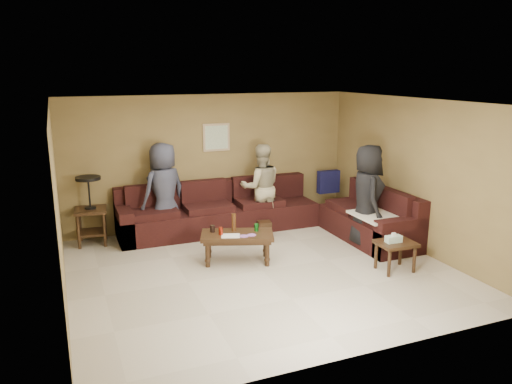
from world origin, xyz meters
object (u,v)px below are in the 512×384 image
at_px(side_table_right, 395,246).
at_px(person_left, 164,191).
at_px(sectional_sofa, 271,217).
at_px(end_table_left, 91,209).
at_px(coffee_table, 237,238).
at_px(person_right, 367,196).
at_px(waste_bin, 264,229).
at_px(person_middle, 261,187).

relative_size(side_table_right, person_left, 0.35).
bearing_deg(person_left, sectional_sofa, 140.34).
bearing_deg(end_table_left, coffee_table, -39.97).
height_order(end_table_left, person_right, person_right).
height_order(waste_bin, person_right, person_right).
height_order(coffee_table, end_table_left, end_table_left).
height_order(coffee_table, person_middle, person_middle).
bearing_deg(person_middle, coffee_table, 64.82).
bearing_deg(coffee_table, sectional_sofa, 45.06).
bearing_deg(side_table_right, waste_bin, 118.52).
distance_m(end_table_left, person_middle, 3.05).
xyz_separation_m(person_left, person_right, (3.09, -1.69, 0.01)).
bearing_deg(coffee_table, end_table_left, 140.03).
bearing_deg(coffee_table, person_left, 116.58).
bearing_deg(person_left, person_middle, 151.66).
bearing_deg(person_right, sectional_sofa, 65.96).
xyz_separation_m(end_table_left, side_table_right, (4.11, -2.93, -0.23)).
relative_size(end_table_left, waste_bin, 4.32).
height_order(person_middle, person_right, person_right).
height_order(sectional_sofa, person_middle, person_middle).
height_order(sectional_sofa, end_table_left, end_table_left).
xyz_separation_m(coffee_table, side_table_right, (2.06, -1.22, -0.00)).
bearing_deg(end_table_left, sectional_sofa, -12.44).
xyz_separation_m(end_table_left, person_right, (4.34, -1.81, 0.25)).
bearing_deg(waste_bin, end_table_left, 165.72).
height_order(sectional_sofa, person_right, person_right).
xyz_separation_m(side_table_right, person_right, (0.24, 1.12, 0.48)).
bearing_deg(waste_bin, side_table_right, -61.48).
height_order(end_table_left, side_table_right, end_table_left).
relative_size(waste_bin, person_middle, 0.17).
height_order(coffee_table, person_left, person_left).
bearing_deg(person_left, waste_bin, 136.90).
relative_size(sectional_sofa, person_middle, 2.88).
distance_m(waste_bin, person_middle, 0.81).
height_order(sectional_sofa, waste_bin, sectional_sofa).
xyz_separation_m(waste_bin, person_middle, (0.11, 0.44, 0.67)).
relative_size(coffee_table, side_table_right, 2.06).
relative_size(coffee_table, person_middle, 0.77).
bearing_deg(waste_bin, person_left, 159.69).
height_order(side_table_right, person_middle, person_middle).
height_order(person_left, person_middle, person_left).
relative_size(sectional_sofa, person_right, 2.67).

